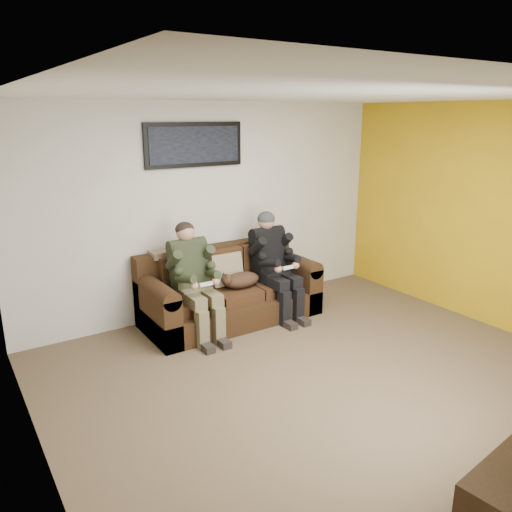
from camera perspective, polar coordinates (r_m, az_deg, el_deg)
floor at (r=4.97m, az=8.22°, el=-13.78°), size 5.00×5.00×0.00m
ceiling at (r=4.33m, az=9.64°, el=17.72°), size 5.00×5.00×0.00m
wall_back at (r=6.28m, az=-4.96°, el=5.33°), size 5.00×0.00×5.00m
wall_left at (r=3.42m, az=-24.32°, el=-5.18°), size 0.00×4.50×4.50m
wall_right at (r=6.39m, az=25.89°, el=3.97°), size 0.00×4.50×4.50m
accent_wall_right at (r=6.38m, az=25.84°, el=3.96°), size 0.00×4.50×4.50m
sofa at (r=6.16m, az=-3.20°, el=-4.21°), size 2.14×0.92×0.87m
throw_pillow at (r=6.10m, az=-3.43°, el=-1.53°), size 0.41×0.19×0.40m
throw_blanket at (r=5.95m, az=-9.98°, el=0.34°), size 0.44×0.21×0.08m
person_left at (r=5.64m, az=-7.18°, el=-2.05°), size 0.51×0.87×1.28m
person_right at (r=6.18m, az=2.00°, el=-0.31°), size 0.51×0.86×1.29m
cat at (r=6.00m, az=-1.82°, el=-2.75°), size 0.66×0.26×0.24m
framed_poster at (r=6.05m, az=-7.04°, el=12.51°), size 1.25×0.05×0.52m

